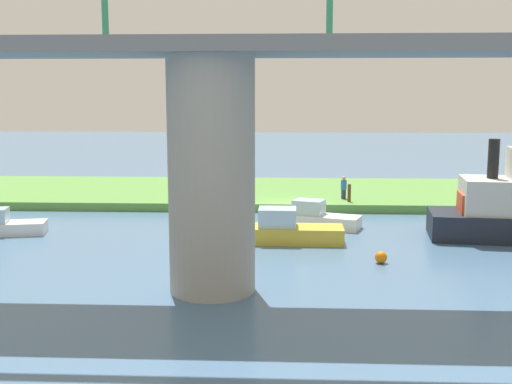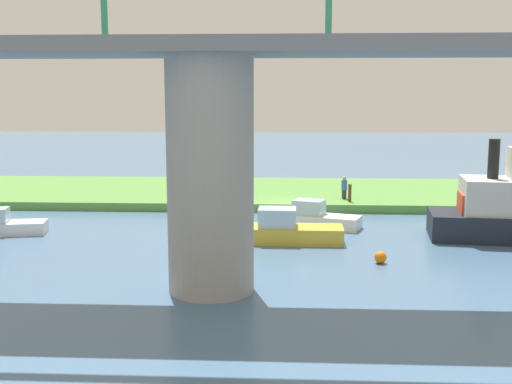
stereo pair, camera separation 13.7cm
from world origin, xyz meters
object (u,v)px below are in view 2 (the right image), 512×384
at_px(riverboat_paddlewheel, 317,217).
at_px(marker_buoy, 380,257).
at_px(person_on_bank, 344,187).
at_px(mooring_post, 350,193).
at_px(pontoon_yellow, 2,225).
at_px(bridge_pylon, 210,176).
at_px(skiff_small, 287,230).

distance_m(riverboat_paddlewheel, marker_buoy, 7.43).
height_order(person_on_bank, mooring_post, person_on_bank).
xyz_separation_m(pontoon_yellow, riverboat_paddlewheel, (-15.61, -2.54, 0.03)).
relative_size(bridge_pylon, marker_buoy, 16.28).
relative_size(pontoon_yellow, riverboat_paddlewheel, 0.92).
bearing_deg(mooring_post, riverboat_paddlewheel, 66.58).
height_order(pontoon_yellow, skiff_small, skiff_small).
relative_size(person_on_bank, skiff_small, 0.29).
bearing_deg(riverboat_paddlewheel, marker_buoy, 108.02).
height_order(riverboat_paddlewheel, marker_buoy, riverboat_paddlewheel).
relative_size(bridge_pylon, skiff_small, 1.67).
bearing_deg(riverboat_paddlewheel, person_on_bank, -107.59).
height_order(bridge_pylon, skiff_small, bridge_pylon).
relative_size(skiff_small, marker_buoy, 9.72).
distance_m(bridge_pylon, marker_buoy, 8.48).
bearing_deg(marker_buoy, bridge_pylon, 31.34).
distance_m(pontoon_yellow, marker_buoy, 18.47).
bearing_deg(marker_buoy, mooring_post, -89.45).
bearing_deg(marker_buoy, riverboat_paddlewheel, -71.98).
bearing_deg(skiff_small, mooring_post, -113.38).
bearing_deg(person_on_bank, mooring_post, 101.83).
xyz_separation_m(mooring_post, skiff_small, (3.69, 8.54, -0.45)).
bearing_deg(riverboat_paddlewheel, bridge_pylon, 69.23).
distance_m(person_on_bank, riverboat_paddlewheel, 6.48).
xyz_separation_m(bridge_pylon, riverboat_paddlewheel, (-4.17, -11.00, -3.57)).
xyz_separation_m(pontoon_yellow, skiff_small, (-14.10, 0.97, 0.11)).
xyz_separation_m(riverboat_paddlewheel, marker_buoy, (-2.30, 7.06, -0.25)).
height_order(bridge_pylon, marker_buoy, bridge_pylon).
bearing_deg(riverboat_paddlewheel, skiff_small, 66.67).
bearing_deg(bridge_pylon, riverboat_paddlewheel, -110.77).
bearing_deg(person_on_bank, skiff_small, 70.28).
bearing_deg(person_on_bank, bridge_pylon, 70.36).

